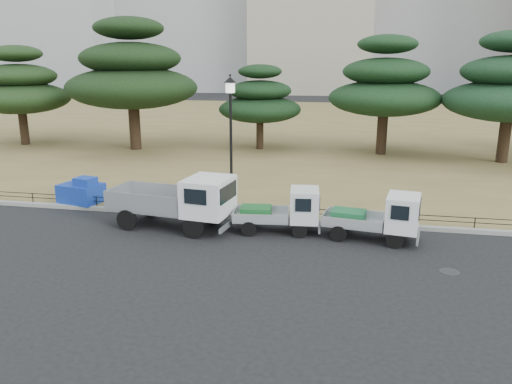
% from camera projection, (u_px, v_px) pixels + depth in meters
% --- Properties ---
extents(ground, '(220.00, 220.00, 0.00)m').
position_uv_depth(ground, '(245.00, 243.00, 17.16)').
color(ground, black).
extents(lawn, '(120.00, 56.00, 0.15)m').
position_uv_depth(lawn, '(315.00, 128.00, 46.17)').
color(lawn, olive).
rests_on(lawn, ground).
extents(curb, '(120.00, 0.25, 0.16)m').
position_uv_depth(curb, '(259.00, 218.00, 19.61)').
color(curb, gray).
rests_on(curb, ground).
extents(truck_large, '(4.80, 2.38, 2.01)m').
position_uv_depth(truck_large, '(178.00, 199.00, 18.43)').
color(truck_large, black).
rests_on(truck_large, ground).
extents(truck_kei_front, '(3.18, 1.60, 1.62)m').
position_uv_depth(truck_kei_front, '(283.00, 211.00, 18.09)').
color(truck_kei_front, black).
rests_on(truck_kei_front, ground).
extents(truck_kei_rear, '(3.38, 1.82, 1.68)m').
position_uv_depth(truck_kei_rear, '(378.00, 217.00, 17.25)').
color(truck_kei_rear, black).
rests_on(truck_kei_rear, ground).
extents(street_lamp, '(0.48, 0.48, 5.35)m').
position_uv_depth(street_lamp, '(231.00, 123.00, 19.17)').
color(street_lamp, black).
rests_on(street_lamp, lawn).
extents(pipe_fence, '(38.00, 0.04, 0.40)m').
position_uv_depth(pipe_fence, '(260.00, 208.00, 19.66)').
color(pipe_fence, black).
rests_on(pipe_fence, lawn).
extents(tarp_pile, '(1.93, 1.58, 1.14)m').
position_uv_depth(tarp_pile, '(82.00, 192.00, 21.46)').
color(tarp_pile, '#173AB2').
rests_on(tarp_pile, lawn).
extents(manhole, '(0.60, 0.60, 0.01)m').
position_uv_depth(manhole, '(450.00, 272.00, 14.81)').
color(manhole, '#2D2D30').
rests_on(manhole, ground).
extents(pine_west_far, '(6.92, 6.92, 6.99)m').
position_uv_depth(pine_west_far, '(19.00, 88.00, 35.43)').
color(pine_west_far, black).
rests_on(pine_west_far, lawn).
extents(pine_west_near, '(8.71, 8.71, 8.71)m').
position_uv_depth(pine_west_near, '(132.00, 75.00, 33.23)').
color(pine_west_near, black).
rests_on(pine_west_near, lawn).
extents(pine_center_left, '(5.61, 5.61, 5.70)m').
position_uv_depth(pine_center_left, '(260.00, 101.00, 33.76)').
color(pine_center_left, black).
rests_on(pine_center_left, lawn).
extents(pine_center_right, '(7.08, 7.08, 7.52)m').
position_uv_depth(pine_center_right, '(385.00, 86.00, 31.61)').
color(pine_center_right, black).
rests_on(pine_center_right, lawn).
extents(pine_east_near, '(7.56, 7.56, 7.63)m').
position_uv_depth(pine_east_near, '(511.00, 88.00, 28.95)').
color(pine_east_near, black).
rests_on(pine_east_near, lawn).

